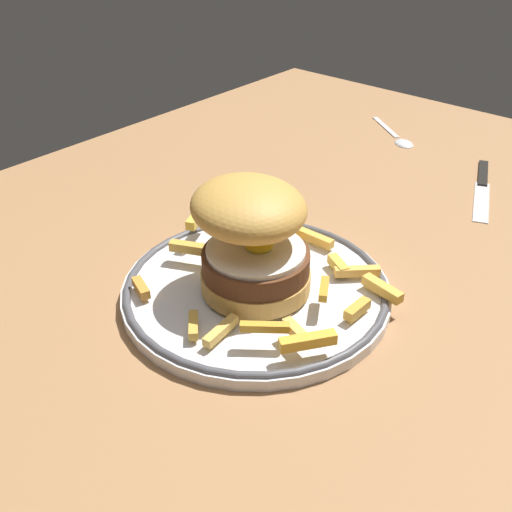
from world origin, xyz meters
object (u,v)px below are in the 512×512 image
object	(u,v)px
dinner_plate	(256,289)
spoon	(400,138)
knife	(483,184)
burger	(252,237)

from	to	relation	value
dinner_plate	spoon	bearing A→B (deg)	11.79
knife	burger	bearing A→B (deg)	169.86
knife	spoon	world-z (taller)	spoon
knife	spoon	size ratio (longest dim) A/B	1.47
burger	knife	world-z (taller)	burger
dinner_plate	burger	distance (cm)	6.00
dinner_plate	burger	size ratio (longest dim) A/B	2.05
dinner_plate	burger	bearing A→B (deg)	162.35
spoon	dinner_plate	bearing A→B (deg)	-168.21
spoon	burger	bearing A→B (deg)	-168.45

